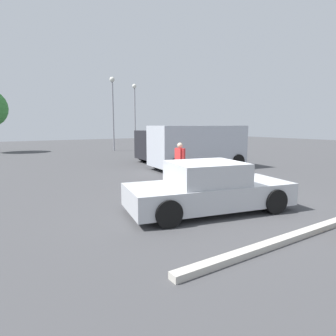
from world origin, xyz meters
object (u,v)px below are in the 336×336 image
Objects in this scene: van_white at (198,146)px; light_post_mid at (135,105)px; sedan_foreground at (208,189)px; light_post_near at (113,101)px; suv_dark at (176,144)px; pedestrian at (180,159)px.

light_post_mid is at bearing -99.33° from van_white.
light_post_near is (5.02, 18.54, 3.72)m from sedan_foreground.
sedan_foreground is 0.72× the size of light_post_near.
light_post_near reaches higher than suv_dark.
sedan_foreground is at bearing -105.14° from light_post_near.
van_white is 1.01× the size of suv_dark.
pedestrian is 0.25× the size of light_post_mid.
suv_dark is (0.95, 3.37, -0.14)m from van_white.
suv_dark is at bearing 57.33° from pedestrian.
sedan_foreground is at bearing 59.36° from van_white.
pedestrian is 0.25× the size of light_post_near.
van_white is 3.82m from pedestrian.
light_post_mid reaches higher than light_post_near.
light_post_mid is (4.26, 15.71, 3.15)m from van_white.
light_post_near reaches higher than pedestrian.
light_post_mid is (7.14, 18.21, 3.42)m from pedestrian.
sedan_foreground is 3.93m from pedestrian.
suv_dark is (5.44, 9.44, 0.46)m from sedan_foreground.
light_post_mid is at bearing 40.99° from light_post_near.
van_white is 0.79× the size of light_post_near.
pedestrian is at bearing -111.41° from light_post_mid.
sedan_foreground is 0.92× the size of suv_dark.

